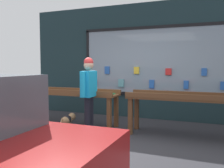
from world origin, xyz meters
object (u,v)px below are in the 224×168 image
at_px(display_table_left, 64,95).
at_px(display_table_right, 197,102).
at_px(person_browsing, 89,89).
at_px(small_dog, 68,120).

relative_size(display_table_left, display_table_right, 1.00).
distance_m(display_table_left, person_browsing, 1.11).
bearing_deg(display_table_left, person_browsing, -25.48).
xyz_separation_m(display_table_left, person_browsing, (0.98, -0.47, 0.24)).
distance_m(display_table_left, display_table_right, 3.25).
relative_size(person_browsing, small_dog, 3.03).
relative_size(display_table_left, small_dog, 5.27).
xyz_separation_m(display_table_left, display_table_right, (3.25, -0.00, 0.02)).
bearing_deg(person_browsing, display_table_right, -82.60).
bearing_deg(person_browsing, display_table_left, 60.45).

